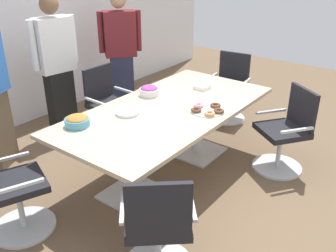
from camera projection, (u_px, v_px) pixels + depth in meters
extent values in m
cube|color=brown|center=(168.00, 172.00, 4.14)|extent=(10.00, 10.00, 0.01)
cube|color=white|center=(19.00, 18.00, 4.84)|extent=(8.00, 0.10, 2.80)
cube|color=#CCB793|center=(168.00, 110.00, 3.82)|extent=(2.40, 1.20, 0.04)
cube|color=silver|center=(135.00, 194.00, 3.73)|extent=(0.56, 0.56, 0.02)
cylinder|color=silver|center=(133.00, 163.00, 3.58)|extent=(0.09, 0.09, 0.69)
cube|color=silver|center=(196.00, 151.00, 4.52)|extent=(0.56, 0.56, 0.02)
cylinder|color=silver|center=(197.00, 124.00, 4.37)|extent=(0.09, 0.09, 0.69)
cylinder|color=silver|center=(25.00, 226.00, 3.30)|extent=(0.70, 0.70, 0.02)
cylinder|color=silver|center=(20.00, 207.00, 3.21)|extent=(0.05, 0.05, 0.41)
cube|color=black|center=(16.00, 184.00, 3.11)|extent=(0.60, 0.60, 0.06)
cube|color=silver|center=(7.00, 158.00, 3.24)|extent=(0.35, 0.16, 0.02)
cube|color=silver|center=(20.00, 186.00, 2.87)|extent=(0.35, 0.16, 0.02)
cylinder|color=silver|center=(158.00, 244.00, 2.81)|extent=(0.05, 0.05, 0.41)
cube|color=black|center=(158.00, 219.00, 2.71)|extent=(0.65, 0.65, 0.06)
cube|color=black|center=(159.00, 211.00, 2.41)|extent=(0.32, 0.36, 0.42)
cube|color=silver|center=(123.00, 207.00, 2.64)|extent=(0.30, 0.26, 0.02)
cube|color=silver|center=(192.00, 204.00, 2.67)|extent=(0.30, 0.26, 0.02)
cylinder|color=silver|center=(277.00, 167.00, 4.20)|extent=(0.75, 0.75, 0.02)
cylinder|color=silver|center=(279.00, 150.00, 4.10)|extent=(0.05, 0.05, 0.41)
cube|color=black|center=(282.00, 131.00, 4.00)|extent=(0.64, 0.64, 0.06)
cube|color=black|center=(302.00, 108.00, 3.95)|extent=(0.29, 0.38, 0.42)
cube|color=silver|center=(297.00, 130.00, 3.74)|extent=(0.32, 0.24, 0.02)
cube|color=silver|center=(271.00, 111.00, 4.16)|extent=(0.32, 0.24, 0.02)
cylinder|color=silver|center=(225.00, 117.00, 5.40)|extent=(0.60, 0.60, 0.02)
cylinder|color=silver|center=(226.00, 103.00, 5.31)|extent=(0.05, 0.05, 0.41)
cube|color=black|center=(228.00, 88.00, 5.21)|extent=(0.51, 0.51, 0.06)
cube|color=black|center=(234.00, 67.00, 5.27)|extent=(0.09, 0.44, 0.42)
cube|color=silver|center=(245.00, 83.00, 5.04)|extent=(0.37, 0.07, 0.02)
cube|color=silver|center=(212.00, 77.00, 5.27)|extent=(0.37, 0.07, 0.02)
cylinder|color=silver|center=(113.00, 137.00, 4.85)|extent=(0.56, 0.56, 0.02)
cylinder|color=silver|center=(112.00, 122.00, 4.75)|extent=(0.05, 0.05, 0.41)
cube|color=black|center=(111.00, 105.00, 4.65)|extent=(0.48, 0.48, 0.06)
cube|color=black|center=(98.00, 83.00, 4.67)|extent=(0.44, 0.05, 0.42)
cube|color=silver|center=(125.00, 90.00, 4.77)|extent=(0.04, 0.37, 0.02)
cube|color=silver|center=(95.00, 101.00, 4.43)|extent=(0.04, 0.37, 0.02)
cube|color=black|center=(62.00, 102.00, 4.87)|extent=(0.35, 0.25, 0.83)
cube|color=white|center=(54.00, 45.00, 4.55)|extent=(0.47, 0.28, 0.65)
sphere|color=brown|center=(49.00, 4.00, 4.34)|extent=(0.22, 0.22, 0.22)
cylinder|color=white|center=(73.00, 39.00, 4.70)|extent=(0.09, 0.09, 0.59)
cylinder|color=white|center=(33.00, 46.00, 4.36)|extent=(0.09, 0.09, 0.59)
cube|color=#232842|center=(123.00, 82.00, 5.62)|extent=(0.37, 0.36, 0.80)
cube|color=maroon|center=(120.00, 34.00, 5.31)|extent=(0.48, 0.45, 0.63)
sphere|color=tan|center=(118.00, 0.00, 5.11)|extent=(0.22, 0.22, 0.22)
cylinder|color=maroon|center=(138.00, 31.00, 5.35)|extent=(0.11, 0.11, 0.57)
cylinder|color=maroon|center=(101.00, 32.00, 5.24)|extent=(0.11, 0.11, 0.57)
cylinder|color=white|center=(149.00, 92.00, 4.12)|extent=(0.21, 0.21, 0.08)
ellipsoid|color=#9E3D8E|center=(149.00, 89.00, 4.10)|extent=(0.19, 0.19, 0.07)
cylinder|color=#4C9EC6|center=(77.00, 122.00, 3.42)|extent=(0.23, 0.23, 0.07)
ellipsoid|color=#AD702D|center=(77.00, 119.00, 3.41)|extent=(0.20, 0.20, 0.07)
cylinder|color=white|center=(207.00, 111.00, 3.74)|extent=(0.34, 0.34, 0.01)
torus|color=brown|center=(215.00, 105.00, 3.80)|extent=(0.11, 0.11, 0.03)
torus|color=pink|center=(199.00, 105.00, 3.81)|extent=(0.11, 0.11, 0.03)
torus|color=brown|center=(196.00, 110.00, 3.70)|extent=(0.11, 0.11, 0.03)
torus|color=tan|center=(210.00, 113.00, 3.62)|extent=(0.11, 0.11, 0.03)
torus|color=brown|center=(219.00, 111.00, 3.67)|extent=(0.11, 0.11, 0.03)
cylinder|color=white|center=(127.00, 114.00, 3.67)|extent=(0.23, 0.23, 0.01)
cylinder|color=silver|center=(127.00, 113.00, 3.67)|extent=(0.23, 0.23, 0.01)
cylinder|color=white|center=(127.00, 113.00, 3.67)|extent=(0.23, 0.23, 0.01)
cylinder|color=silver|center=(127.00, 112.00, 3.66)|extent=(0.23, 0.23, 0.01)
cylinder|color=white|center=(127.00, 112.00, 3.66)|extent=(0.23, 0.23, 0.01)
cube|color=white|center=(202.00, 87.00, 4.31)|extent=(0.16, 0.16, 0.05)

